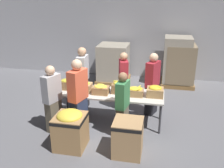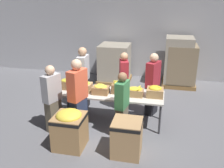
# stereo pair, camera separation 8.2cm
# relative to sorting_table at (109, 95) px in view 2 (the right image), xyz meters

# --- Properties ---
(ground_plane) EXTENTS (30.00, 30.00, 0.00)m
(ground_plane) POSITION_rel_sorting_table_xyz_m (0.00, 0.00, -0.72)
(ground_plane) COLOR slate
(wall_back) EXTENTS (16.00, 0.08, 4.00)m
(wall_back) POSITION_rel_sorting_table_xyz_m (0.00, 3.67, 1.28)
(wall_back) COLOR #A8A8AD
(wall_back) RESTS_ON ground_plane
(sorting_table) EXTENTS (2.62, 0.84, 0.76)m
(sorting_table) POSITION_rel_sorting_table_xyz_m (0.00, 0.00, 0.00)
(sorting_table) COLOR beige
(sorting_table) RESTS_ON ground_plane
(banana_box_0) EXTENTS (0.38, 0.28, 0.28)m
(banana_box_0) POSITION_rel_sorting_table_xyz_m (-1.08, 0.05, 0.19)
(banana_box_0) COLOR olive
(banana_box_0) RESTS_ON sorting_table
(banana_box_1) EXTENTS (0.38, 0.32, 0.27)m
(banana_box_1) POSITION_rel_sorting_table_xyz_m (-0.65, -0.01, 0.18)
(banana_box_1) COLOR tan
(banana_box_1) RESTS_ON sorting_table
(banana_box_2) EXTENTS (0.38, 0.31, 0.23)m
(banana_box_2) POSITION_rel_sorting_table_xyz_m (-0.19, -0.09, 0.16)
(banana_box_2) COLOR olive
(banana_box_2) RESTS_ON sorting_table
(banana_box_3) EXTENTS (0.38, 0.28, 0.31)m
(banana_box_3) POSITION_rel_sorting_table_xyz_m (0.25, 0.06, 0.19)
(banana_box_3) COLOR olive
(banana_box_3) RESTS_ON sorting_table
(banana_box_4) EXTENTS (0.38, 0.29, 0.23)m
(banana_box_4) POSITION_rel_sorting_table_xyz_m (0.63, -0.05, 0.16)
(banana_box_4) COLOR #A37A4C
(banana_box_4) RESTS_ON sorting_table
(banana_box_5) EXTENTS (0.38, 0.34, 0.27)m
(banana_box_5) POSITION_rel_sorting_table_xyz_m (1.09, 0.02, 0.18)
(banana_box_5) COLOR #A37A4C
(banana_box_5) RESTS_ON sorting_table
(volunteer_0) EXTENTS (0.32, 0.47, 1.59)m
(volunteer_0) POSITION_rel_sorting_table_xyz_m (0.21, 0.80, 0.08)
(volunteer_0) COLOR #2D3856
(volunteer_0) RESTS_ON ground_plane
(volunteer_1) EXTENTS (0.27, 0.43, 1.51)m
(volunteer_1) POSITION_rel_sorting_table_xyz_m (0.42, -0.61, 0.03)
(volunteer_1) COLOR #6B604C
(volunteer_1) RESTS_ON ground_plane
(volunteer_2) EXTENTS (0.37, 0.49, 1.65)m
(volunteer_2) POSITION_rel_sorting_table_xyz_m (1.00, 0.64, 0.10)
(volunteer_2) COLOR black
(volunteer_2) RESTS_ON ground_plane
(volunteer_3) EXTENTS (0.35, 0.47, 1.59)m
(volunteer_3) POSITION_rel_sorting_table_xyz_m (-1.16, -0.70, 0.07)
(volunteer_3) COLOR #6B604C
(volunteer_3) RESTS_ON ground_plane
(volunteer_4) EXTENTS (0.25, 0.47, 1.72)m
(volunteer_4) POSITION_rel_sorting_table_xyz_m (-0.87, 0.63, 0.14)
(volunteer_4) COLOR black
(volunteer_4) RESTS_ON ground_plane
(volunteer_5) EXTENTS (0.36, 0.51, 1.74)m
(volunteer_5) POSITION_rel_sorting_table_xyz_m (-0.57, -0.65, 0.15)
(volunteer_5) COLOR #2D3856
(volunteer_5) RESTS_ON ground_plane
(donation_bin_0) EXTENTS (0.62, 0.62, 0.84)m
(donation_bin_0) POSITION_rel_sorting_table_xyz_m (-0.56, -1.25, -0.27)
(donation_bin_0) COLOR #A37A4C
(donation_bin_0) RESTS_ON ground_plane
(donation_bin_1) EXTENTS (0.57, 0.57, 0.74)m
(donation_bin_1) POSITION_rel_sorting_table_xyz_m (0.64, -1.25, -0.32)
(donation_bin_1) COLOR tan
(donation_bin_1) RESTS_ON ground_plane
(pallet_stack_0) EXTENTS (1.12, 1.12, 1.35)m
(pallet_stack_0) POSITION_rel_sorting_table_xyz_m (-0.47, 2.90, -0.05)
(pallet_stack_0) COLOR olive
(pallet_stack_0) RESTS_ON ground_plane
(pallet_stack_1) EXTENTS (0.97, 0.97, 1.67)m
(pallet_stack_1) POSITION_rel_sorting_table_xyz_m (1.70, 3.01, 0.11)
(pallet_stack_1) COLOR olive
(pallet_stack_1) RESTS_ON ground_plane
(pallet_stack_2) EXTENTS (1.02, 1.02, 1.42)m
(pallet_stack_2) POSITION_rel_sorting_table_xyz_m (1.82, 3.02, -0.02)
(pallet_stack_2) COLOR olive
(pallet_stack_2) RESTS_ON ground_plane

